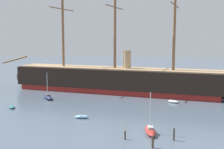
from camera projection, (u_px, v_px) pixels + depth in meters
The scene contains 11 objects.
tall_ship at pixel (115, 79), 85.20m from camera, with size 70.42×27.15×34.83m.
sailboat_foreground_right at pixel (150, 130), 48.97m from camera, with size 1.85×5.39×6.92m.
dinghy_near_centre at pixel (82, 117), 58.31m from camera, with size 2.74×1.26×0.64m.
dinghy_mid_left at pixel (12, 107), 66.51m from camera, with size 2.36×2.82×0.62m.
sailboat_alongside_bow at pixel (48, 97), 76.33m from camera, with size 4.00×5.40×6.91m.
dinghy_alongside_stern at pixel (173, 101), 72.13m from camera, with size 2.93×2.66×0.66m.
sailboat_far_right at pixel (205, 89), 87.88m from camera, with size 4.11×3.74×5.58m.
sailboat_distant_centre at pixel (110, 83), 99.92m from camera, with size 2.66×5.00×6.24m.
mooring_piling_nearest at pixel (125, 135), 46.25m from camera, with size 0.26×0.26×1.36m, color #423323.
mooring_piling_left_pair at pixel (153, 142), 42.61m from camera, with size 0.34×0.34×1.86m, color #4C3D2D.
mooring_piling_right_pair at pixel (174, 134), 45.71m from camera, with size 0.25×0.25×1.95m, color #382B1E.
Camera 1 is at (6.09, -36.15, 15.92)m, focal length 47.48 mm.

